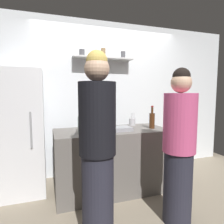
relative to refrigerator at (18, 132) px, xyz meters
The scene contains 11 objects.
ground_plane 1.87m from the refrigerator, 30.69° to the right, with size 5.28×5.28×0.00m, color gray.
back_wall_assembly 1.55m from the refrigerator, 15.58° to the left, with size 4.80×0.32×2.60m.
refrigerator is the anchor object (origin of this frame).
counter 1.36m from the refrigerator, 15.78° to the right, with size 1.59×0.70×0.88m, color #66605B.
baking_pan 1.38m from the refrigerator, 18.99° to the right, with size 0.34×0.24×0.05m, color gray.
utensil_holder 1.67m from the refrigerator, ahead, with size 0.10×0.10×0.20m.
wine_bottle_green_glass 1.07m from the refrigerator, 10.73° to the right, with size 0.08×0.08×0.32m.
wine_bottle_amber_glass 1.89m from the refrigerator, 13.49° to the right, with size 0.08×0.08×0.33m.
water_bottle_plastic 0.92m from the refrigerator, 28.37° to the right, with size 0.09×0.09×0.26m.
person_blonde 1.46m from the refrigerator, 56.27° to the right, with size 0.34×0.34×1.78m.
person_pink_top 2.10m from the refrigerator, 36.24° to the right, with size 0.34×0.34×1.66m.
Camera 1 is at (-1.05, -2.09, 1.41)m, focal length 31.54 mm.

